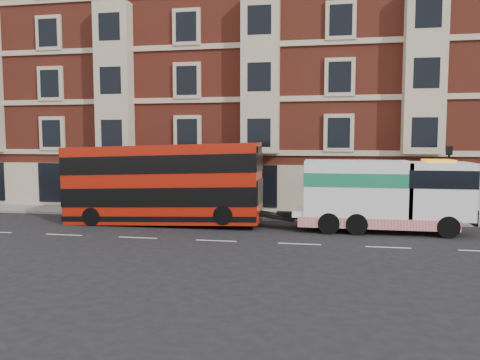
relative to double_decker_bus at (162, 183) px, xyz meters
name	(u,v)px	position (x,y,z in m)	size (l,w,h in m)	color
ground	(216,241)	(4.01, -3.78, -2.42)	(120.00, 120.00, 0.00)	black
sidewalk	(242,215)	(4.01, 3.72, -2.34)	(90.00, 3.00, 0.15)	slate
victorian_terrace	(265,72)	(4.51, 11.22, 7.65)	(45.00, 12.00, 20.40)	maroon
lamp_post_west	(145,174)	(-1.99, 2.42, 0.26)	(0.35, 0.15, 4.35)	black
lamp_post_east	(448,179)	(16.01, 2.42, 0.26)	(0.35, 0.15, 4.35)	black
double_decker_bus	(162,183)	(0.00, 0.00, 0.00)	(11.27, 2.59, 4.56)	#AA1809
tow_truck	(380,194)	(12.06, 0.00, -0.42)	(9.02, 2.67, 3.76)	white
pedestrian	(128,201)	(-3.18, 2.46, -1.45)	(0.60, 0.39, 1.63)	#1E1C38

